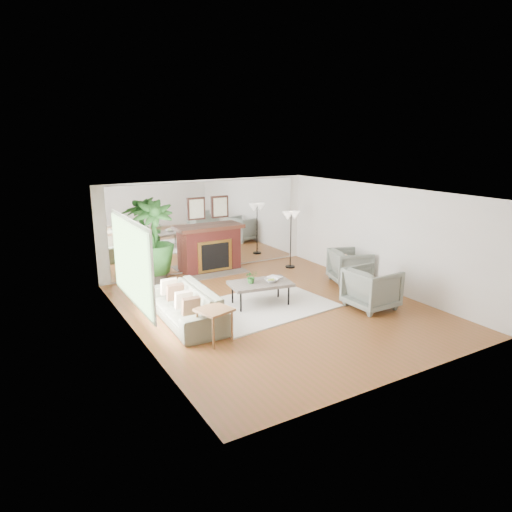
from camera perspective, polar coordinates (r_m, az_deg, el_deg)
ground at (r=9.97m, az=2.53°, el=-6.53°), size 7.00×7.00×0.00m
wall_left at (r=8.40m, az=-14.80°, el=-2.05°), size 0.02×7.00×2.50m
wall_right at (r=11.45m, az=15.30°, el=2.28°), size 0.02×7.00×2.50m
wall_back at (r=12.59m, az=-6.04°, el=3.80°), size 6.00×0.02×2.50m
mirror_panel at (r=12.58m, az=-6.00°, el=3.78°), size 5.40×0.04×2.40m
window_panel at (r=8.76m, az=-15.37°, el=-0.74°), size 0.04×2.40×1.50m
fireplace at (r=12.51m, az=-5.53°, el=0.97°), size 1.85×0.83×2.05m
area_rug at (r=10.03m, az=0.83°, el=-6.28°), size 3.09×2.35×0.03m
coffee_table at (r=9.96m, az=0.55°, el=-3.55°), size 1.43×0.97×0.53m
sofa at (r=9.28m, az=-8.80°, el=-6.08°), size 0.98×2.35×0.68m
armchair_back at (r=11.79m, az=11.68°, el=-1.27°), size 1.19×1.17×0.86m
armchair_front at (r=10.15m, az=14.26°, el=-3.93°), size 0.99×0.97×0.89m
side_table at (r=8.25m, az=-5.22°, el=-7.24°), size 0.68×0.68×0.63m
potted_ficus at (r=11.51m, az=-12.71°, el=1.85°), size 1.24×1.24×2.10m
floor_lamp at (r=12.75m, az=4.40°, el=4.50°), size 0.52×0.29×1.60m
tabletop_plant at (r=9.85m, az=-0.60°, el=-2.62°), size 0.29×0.26×0.29m
fruit_bowl at (r=9.97m, az=1.91°, el=-3.05°), size 0.33×0.33×0.07m
book at (r=10.19m, az=1.99°, el=-2.80°), size 0.31×0.36×0.02m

